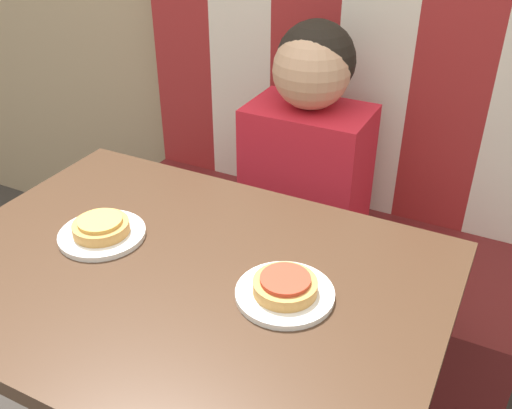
{
  "coord_description": "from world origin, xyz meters",
  "views": [
    {
      "loc": [
        0.54,
        -0.74,
        1.45
      ],
      "look_at": [
        0.0,
        0.33,
        0.72
      ],
      "focal_mm": 40.0,
      "sensor_mm": 36.0,
      "label": 1
    }
  ],
  "objects_px": {
    "plate_right": "(285,294)",
    "pizza_right": "(285,285)",
    "person": "(309,133)",
    "pizza_left": "(101,226)",
    "plate_left": "(102,234)"
  },
  "relations": [
    {
      "from": "person",
      "to": "plate_right",
      "type": "height_order",
      "value": "person"
    },
    {
      "from": "pizza_left",
      "to": "pizza_right",
      "type": "bearing_deg",
      "value": 0.0
    },
    {
      "from": "plate_left",
      "to": "plate_right",
      "type": "distance_m",
      "value": 0.43
    },
    {
      "from": "person",
      "to": "plate_right",
      "type": "relative_size",
      "value": 3.42
    },
    {
      "from": "plate_right",
      "to": "person",
      "type": "bearing_deg",
      "value": 108.63
    },
    {
      "from": "person",
      "to": "pizza_left",
      "type": "distance_m",
      "value": 0.68
    },
    {
      "from": "plate_right",
      "to": "pizza_right",
      "type": "relative_size",
      "value": 1.54
    },
    {
      "from": "person",
      "to": "pizza_right",
      "type": "xyz_separation_m",
      "value": [
        0.22,
        -0.64,
        -0.0
      ]
    },
    {
      "from": "plate_left",
      "to": "plate_right",
      "type": "bearing_deg",
      "value": 0.0
    },
    {
      "from": "person",
      "to": "pizza_left",
      "type": "relative_size",
      "value": 5.27
    },
    {
      "from": "person",
      "to": "plate_right",
      "type": "xyz_separation_m",
      "value": [
        0.22,
        -0.64,
        -0.02
      ]
    },
    {
      "from": "plate_left",
      "to": "pizza_right",
      "type": "xyz_separation_m",
      "value": [
        0.43,
        0.0,
        0.02
      ]
    },
    {
      "from": "plate_left",
      "to": "pizza_right",
      "type": "bearing_deg",
      "value": 0.0
    },
    {
      "from": "plate_left",
      "to": "pizza_left",
      "type": "height_order",
      "value": "pizza_left"
    },
    {
      "from": "pizza_left",
      "to": "pizza_right",
      "type": "distance_m",
      "value": 0.43
    }
  ]
}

